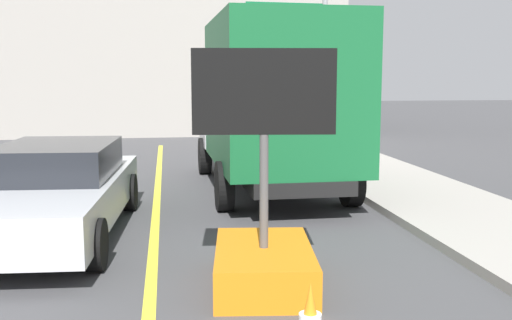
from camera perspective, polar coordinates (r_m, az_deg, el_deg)
The scene contains 5 objects.
arrow_board_trailer at distance 6.90m, azimuth 0.75°, elevation -8.10°, with size 1.60×1.92×2.70m.
box_truck at distance 12.40m, azimuth 1.44°, elevation 5.59°, with size 2.74×6.57×3.50m.
pickup_car at distance 9.49m, azimuth -18.56°, elevation -2.73°, with size 2.25×5.25×1.38m.
highway_guide_sign at distance 20.31m, azimuth 4.42°, elevation 10.86°, with size 2.78×0.32×5.00m.
far_building_block at distance 27.64m, azimuth -10.36°, elevation 14.30°, with size 16.15×7.39×11.00m, color gray.
Camera 1 is at (0.22, 3.02, 2.39)m, focal length 41.87 mm.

